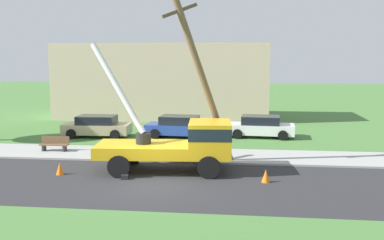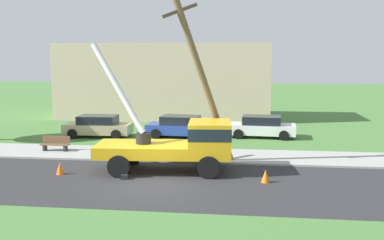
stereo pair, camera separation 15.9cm
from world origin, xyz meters
TOP-DOWN VIEW (x-y plane):
  - ground_plane at (0.00, 12.00)m, footprint 120.00×120.00m
  - road_asphalt at (0.00, 0.00)m, footprint 80.00×7.11m
  - sidewalk_strip at (0.00, 5.25)m, footprint 80.00×3.39m
  - utility_truck at (0.85, 2.03)m, footprint 6.93×3.24m
  - leaning_utility_pole at (1.65, 3.41)m, footprint 3.45×2.04m
  - traffic_cone_ahead at (4.65, 0.60)m, footprint 0.36×0.36m
  - traffic_cone_behind at (-4.57, 0.81)m, footprint 0.36×0.36m
  - parked_sedan_tan at (-6.00, 10.35)m, footprint 4.44×2.09m
  - parked_sedan_blue at (-0.53, 10.86)m, footprint 4.53×2.25m
  - parked_sedan_white at (4.81, 11.46)m, footprint 4.51×2.21m
  - park_bench at (-6.76, 5.31)m, footprint 1.60×0.45m
  - lowrise_building_backdrop at (-3.32, 20.33)m, footprint 18.00×6.00m

SIDE VIEW (x-z plane):
  - ground_plane at x=0.00m, z-range 0.00..0.00m
  - road_asphalt at x=0.00m, z-range 0.00..0.01m
  - sidewalk_strip at x=0.00m, z-range 0.00..0.10m
  - traffic_cone_ahead at x=4.65m, z-range 0.00..0.56m
  - traffic_cone_behind at x=-4.57m, z-range 0.00..0.56m
  - park_bench at x=-6.76m, z-range 0.01..0.91m
  - parked_sedan_tan at x=-6.00m, z-range 0.00..1.42m
  - parked_sedan_blue at x=-0.53m, z-range 0.00..1.42m
  - parked_sedan_white at x=4.81m, z-range 0.00..1.42m
  - utility_truck at x=0.85m, z-range -1.58..4.40m
  - lowrise_building_backdrop at x=-3.32m, z-range 0.00..6.40m
  - leaning_utility_pole at x=1.65m, z-range 0.10..8.64m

